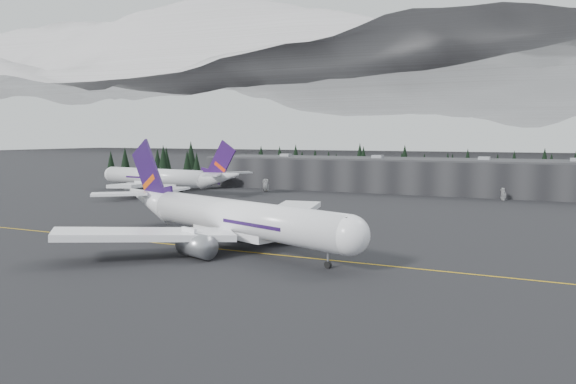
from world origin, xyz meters
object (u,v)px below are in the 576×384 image
at_px(jet_main, 224,216).
at_px(gse_vehicle_b, 504,198).
at_px(gse_vehicle_a, 266,190).
at_px(jet_parked, 167,178).
at_px(terminal, 402,175).

xyz_separation_m(jet_main, gse_vehicle_b, (43.53, 103.98, -5.07)).
relative_size(jet_main, gse_vehicle_a, 13.85).
bearing_deg(jet_parked, gse_vehicle_a, -141.75).
bearing_deg(terminal, jet_main, -92.37).
distance_m(jet_parked, gse_vehicle_a, 37.54).
distance_m(jet_parked, gse_vehicle_b, 119.50).
relative_size(jet_main, jet_parked, 1.01).
bearing_deg(gse_vehicle_b, jet_parked, -107.64).
bearing_deg(gse_vehicle_b, gse_vehicle_a, -115.68).
xyz_separation_m(jet_parked, gse_vehicle_a, (31.91, 19.14, -4.92)).
bearing_deg(jet_parked, terminal, -142.75).
relative_size(terminal, jet_main, 2.36).
bearing_deg(gse_vehicle_b, jet_main, -52.71).
relative_size(terminal, gse_vehicle_b, 37.20).
bearing_deg(gse_vehicle_a, jet_parked, -162.03).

